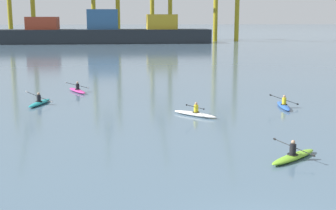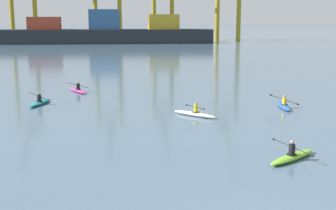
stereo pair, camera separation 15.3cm
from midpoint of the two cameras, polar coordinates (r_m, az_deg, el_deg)
container_barge at (r=116.47m, az=-8.11°, el=9.01°), size 53.88×8.44×8.40m
kayak_blue at (r=34.14m, az=14.23°, el=-0.05°), size 2.18×3.45×1.02m
kayak_lime at (r=21.95m, az=15.32°, el=-6.20°), size 3.07×2.53×0.95m
kayak_magenta at (r=40.80m, az=-11.45°, el=1.84°), size 2.07×3.30×1.01m
kayak_white at (r=30.39m, az=3.27°, el=-1.06°), size 2.86×2.80×0.99m
kayak_teal at (r=35.62m, az=-15.98°, el=0.32°), size 2.10×3.43×1.06m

